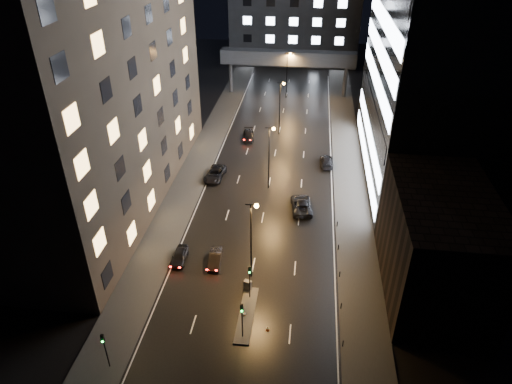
% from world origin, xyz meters
% --- Properties ---
extents(ground, '(160.00, 160.00, 0.00)m').
position_xyz_m(ground, '(0.00, 40.00, 0.00)').
color(ground, black).
rests_on(ground, ground).
extents(sidewalk_left, '(5.00, 110.00, 0.15)m').
position_xyz_m(sidewalk_left, '(-12.50, 35.00, 0.07)').
color(sidewalk_left, '#383533').
rests_on(sidewalk_left, ground).
extents(sidewalk_right, '(5.00, 110.00, 0.15)m').
position_xyz_m(sidewalk_right, '(12.50, 35.00, 0.07)').
color(sidewalk_right, '#383533').
rests_on(sidewalk_right, ground).
extents(building_left, '(15.00, 48.00, 40.00)m').
position_xyz_m(building_left, '(-22.50, 24.00, 20.00)').
color(building_left, '#2D2319').
rests_on(building_left, ground).
extents(building_right_low, '(10.00, 18.00, 12.00)m').
position_xyz_m(building_right_low, '(20.00, 9.00, 6.00)').
color(building_right_low, black).
rests_on(building_right_low, ground).
extents(building_right_glass, '(20.00, 36.00, 45.00)m').
position_xyz_m(building_right_glass, '(25.00, 36.00, 22.50)').
color(building_right_glass, black).
rests_on(building_right_glass, ground).
extents(building_far, '(34.00, 14.00, 25.00)m').
position_xyz_m(building_far, '(0.00, 98.00, 12.50)').
color(building_far, '#333335').
rests_on(building_far, ground).
extents(skybridge, '(30.00, 3.00, 10.00)m').
position_xyz_m(skybridge, '(0.00, 70.00, 8.34)').
color(skybridge, '#333335').
rests_on(skybridge, ground).
extents(median_island, '(1.60, 8.00, 0.15)m').
position_xyz_m(median_island, '(0.30, 2.00, 0.07)').
color(median_island, '#383533').
rests_on(median_island, ground).
extents(traffic_signal_near, '(0.28, 0.34, 4.40)m').
position_xyz_m(traffic_signal_near, '(0.30, 4.49, 3.09)').
color(traffic_signal_near, black).
rests_on(traffic_signal_near, median_island).
extents(traffic_signal_far, '(0.28, 0.34, 4.40)m').
position_xyz_m(traffic_signal_far, '(0.30, -1.01, 3.09)').
color(traffic_signal_far, black).
rests_on(traffic_signal_far, median_island).
extents(traffic_signal_corner, '(0.28, 0.34, 4.40)m').
position_xyz_m(traffic_signal_corner, '(-11.50, -6.01, 2.94)').
color(traffic_signal_corner, black).
rests_on(traffic_signal_corner, ground).
extents(bollard_row, '(0.12, 25.12, 0.90)m').
position_xyz_m(bollard_row, '(10.20, 6.50, 0.45)').
color(bollard_row, black).
rests_on(bollard_row, ground).
extents(streetlight_near, '(1.45, 0.50, 10.15)m').
position_xyz_m(streetlight_near, '(0.16, 8.00, 6.50)').
color(streetlight_near, black).
rests_on(streetlight_near, ground).
extents(streetlight_mid_a, '(1.45, 0.50, 10.15)m').
position_xyz_m(streetlight_mid_a, '(0.16, 28.00, 6.50)').
color(streetlight_mid_a, black).
rests_on(streetlight_mid_a, ground).
extents(streetlight_mid_b, '(1.45, 0.50, 10.15)m').
position_xyz_m(streetlight_mid_b, '(0.16, 48.00, 6.50)').
color(streetlight_mid_b, black).
rests_on(streetlight_mid_b, ground).
extents(streetlight_far, '(1.45, 0.50, 10.15)m').
position_xyz_m(streetlight_far, '(0.16, 68.00, 6.50)').
color(streetlight_far, black).
rests_on(streetlight_far, ground).
extents(car_away_a, '(1.79, 4.07, 1.36)m').
position_xyz_m(car_away_a, '(-9.00, 9.72, 0.68)').
color(car_away_a, black).
rests_on(car_away_a, ground).
extents(car_away_b, '(1.68, 4.19, 1.35)m').
position_xyz_m(car_away_b, '(-4.63, 9.75, 0.68)').
color(car_away_b, black).
rests_on(car_away_b, ground).
extents(car_away_c, '(3.06, 5.81, 1.56)m').
position_xyz_m(car_away_c, '(-8.72, 29.95, 0.78)').
color(car_away_c, black).
rests_on(car_away_c, ground).
extents(car_away_d, '(2.55, 4.98, 1.38)m').
position_xyz_m(car_away_d, '(-5.46, 45.19, 0.69)').
color(car_away_d, black).
rests_on(car_away_d, ground).
extents(car_toward_a, '(3.48, 6.22, 1.64)m').
position_xyz_m(car_toward_a, '(5.23, 22.64, 0.82)').
color(car_toward_a, black).
rests_on(car_toward_a, ground).
extents(car_toward_b, '(2.17, 4.95, 1.42)m').
position_xyz_m(car_toward_b, '(8.90, 36.60, 0.71)').
color(car_toward_b, black).
rests_on(car_toward_b, ground).
extents(utility_cabinet, '(0.94, 0.73, 1.17)m').
position_xyz_m(utility_cabinet, '(-0.10, 5.70, 0.74)').
color(utility_cabinet, '#4F4F52').
rests_on(utility_cabinet, median_island).
extents(cone_a, '(0.46, 0.46, 0.52)m').
position_xyz_m(cone_a, '(2.70, 0.19, 0.26)').
color(cone_a, '#F6540C').
rests_on(cone_a, ground).
extents(cone_b, '(0.40, 0.40, 0.51)m').
position_xyz_m(cone_b, '(0.10, 1.81, 0.25)').
color(cone_b, '#FF660D').
rests_on(cone_b, ground).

